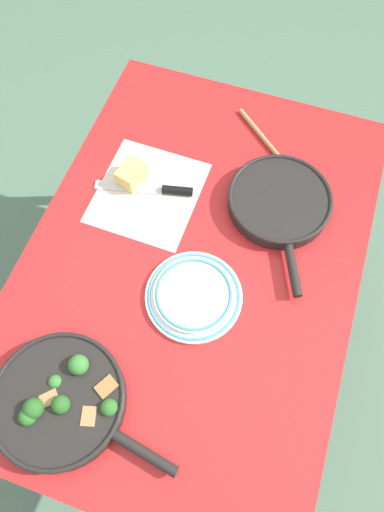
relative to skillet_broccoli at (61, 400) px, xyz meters
name	(u,v)px	position (x,y,z in m)	size (l,w,h in m)	color
ground_plane	(192,334)	(0.43, -0.16, -0.75)	(14.00, 14.00, 0.00)	#51755B
dining_table_red	(192,271)	(0.43, -0.16, -0.11)	(1.24, 0.86, 0.72)	red
skillet_broccoli	(61,400)	(0.00, 0.00, 0.00)	(0.30, 0.45, 0.08)	black
skillet_eggs	(280,202)	(0.66, -0.33, 0.00)	(0.40, 0.28, 0.05)	black
wooden_spoon	(280,159)	(0.81, -0.30, -0.02)	(0.24, 0.28, 0.02)	#A87A4C
parchment_sheet	(148,193)	(0.59, 0.02, -0.03)	(0.30, 0.28, 0.00)	beige
grater_knife	(158,189)	(0.60, 0.00, -0.02)	(0.09, 0.28, 0.02)	silver
cheese_block	(132,175)	(0.61, 0.08, 0.00)	(0.09, 0.08, 0.05)	#EACC66
dinner_plate_stack	(194,295)	(0.34, -0.20, -0.01)	(0.24, 0.24, 0.03)	silver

